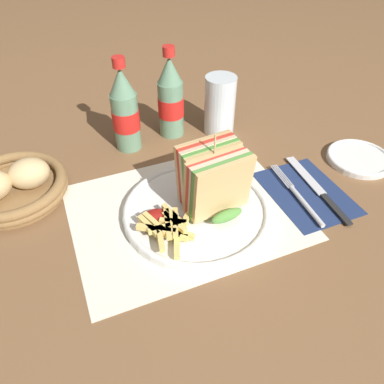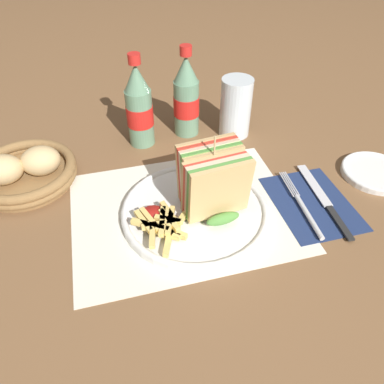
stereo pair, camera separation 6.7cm
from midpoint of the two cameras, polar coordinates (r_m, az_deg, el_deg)
The scene contains 14 objects.
ground_plane at distance 0.68m, azimuth -1.72°, elevation -4.41°, with size 4.00×4.00×0.00m, color brown.
placemat at distance 0.69m, azimuth -3.89°, elevation -3.11°, with size 0.41×0.32×0.00m.
plate_main at distance 0.68m, azimuth -2.19°, elevation -3.05°, with size 0.27×0.27×0.02m.
club_sandwich at distance 0.65m, azimuth 0.36°, elevation 1.83°, with size 0.12×0.12×0.15m.
fries_pile at distance 0.63m, azimuth -6.84°, elevation -5.46°, with size 0.10×0.12×0.02m.
ketchup_blob at distance 0.65m, azimuth -8.58°, elevation -3.88°, with size 0.04×0.04×0.02m.
napkin at distance 0.75m, azimuth 14.57°, elevation -0.17°, with size 0.14×0.19×0.00m.
fork at distance 0.72m, azimuth 13.76°, elevation -1.16°, with size 0.03×0.19×0.01m.
knife at distance 0.76m, azimuth 16.23°, elevation 0.40°, with size 0.03×0.21×0.00m.
coke_bottle_near at distance 0.83m, azimuth -12.52°, elevation 11.81°, with size 0.06×0.06×0.21m.
coke_bottle_far at distance 0.87m, azimuth -5.56°, elevation 13.87°, with size 0.06×0.06×0.21m.
glass_near at distance 0.88m, azimuth 2.04°, elevation 13.01°, with size 0.07×0.07×0.14m.
bread_basket at distance 0.80m, azimuth -27.91°, elevation 0.72°, with size 0.20×0.20×0.07m.
side_saucer at distance 0.87m, azimuth 22.12°, elevation 4.73°, with size 0.14×0.14×0.01m.
Camera 1 is at (-0.19, -0.43, 0.48)m, focal length 35.00 mm.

